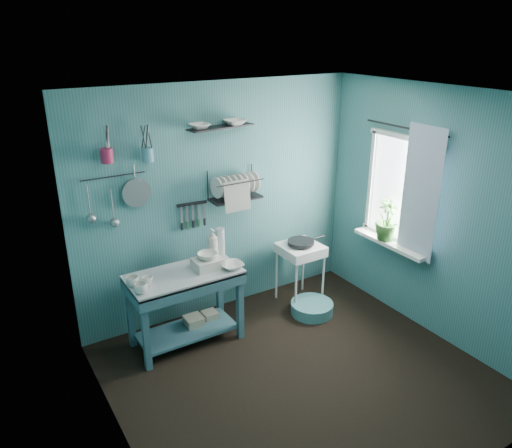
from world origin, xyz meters
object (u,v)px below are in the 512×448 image
dish_rack (235,185)px  water_bottle (220,241)px  mug_left (141,288)px  storage_tin_small (210,320)px  frying_pan (301,242)px  storage_tin_large (194,326)px  work_counter (186,308)px  mug_mid (148,281)px  hotplate_stand (300,273)px  colander (136,193)px  potted_plant (387,220)px  utensil_cup_teal (148,155)px  floor_basin (312,308)px  soap_bottle (213,243)px  wash_tub (208,263)px  utensil_cup_magenta (107,156)px  mug_right (133,282)px

dish_rack → water_bottle: bearing=-152.2°
mug_left → storage_tin_small: 1.09m
frying_pan → storage_tin_large: bearing=-179.6°
water_bottle → work_counter: bearing=-157.1°
mug_mid → hotplate_stand: 1.88m
colander → potted_plant: bearing=-20.9°
hotplate_stand → utensil_cup_teal: (-1.58, 0.32, 1.52)m
hotplate_stand → floor_basin: 0.42m
mug_left → colander: 0.93m
soap_bottle → water_bottle: soap_bottle is taller
work_counter → wash_tub: size_ratio=3.89×
mug_mid → floor_basin: 1.94m
wash_tub → dish_rack: 0.89m
frying_pan → dish_rack: 1.01m
frying_pan → colander: bearing=168.4°
storage_tin_small → work_counter: bearing=-165.1°
work_counter → dish_rack: size_ratio=1.98×
utensil_cup_magenta → dish_rack: bearing=-2.2°
hotplate_stand → frying_pan: frying_pan is taller
mug_right → wash_tub: bearing=-1.5°
work_counter → floor_basin: 1.46m
soap_bottle → utensil_cup_magenta: size_ratio=2.30×
work_counter → potted_plant: bearing=-3.4°
utensil_cup_magenta → storage_tin_large: utensil_cup_magenta is taller
hotplate_stand → dish_rack: 1.32m
mug_mid → wash_tub: (0.63, 0.04, 0.00)m
work_counter → hotplate_stand: bearing=12.4°
mug_right → hotplate_stand: mug_right is taller
work_counter → colander: (-0.26, 0.41, 1.13)m
mug_right → utensil_cup_teal: size_ratio=0.95×
dish_rack → floor_basin: 1.63m
mug_mid → storage_tin_small: mug_mid is taller
hotplate_stand → dish_rack: bearing=152.1°
mug_mid → frying_pan: mug_mid is taller
mug_right → utensil_cup_magenta: (-0.01, 0.38, 1.09)m
mug_right → utensil_cup_magenta: size_ratio=0.95×
mug_left → water_bottle: (1.00, 0.38, 0.09)m
storage_tin_small → mug_right: bearing=-174.3°
dish_rack → utensil_cup_magenta: utensil_cup_magenta is taller
storage_tin_large → hotplate_stand: bearing=0.4°
mug_left → mug_mid: (0.10, 0.10, -0.00)m
mug_left → mug_right: same height
mug_right → wash_tub: 0.75m
wash_tub → soap_bottle: 0.30m
soap_bottle → colander: colander is taller
soap_bottle → utensil_cup_teal: (-0.55, 0.18, 0.95)m
frying_pan → utensil_cup_magenta: 2.30m
dish_rack → mug_left: bearing=-154.3°
floor_basin → mug_mid: bearing=174.2°
utensil_cup_magenta → utensil_cup_teal: size_ratio=1.00×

